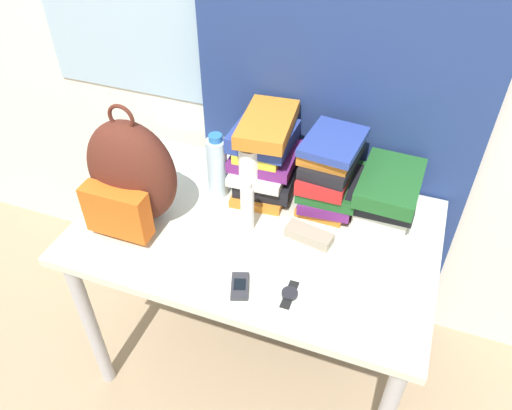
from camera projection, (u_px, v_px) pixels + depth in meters
The scene contains 13 objects.
wall_back at pixel (303, 22), 1.60m from camera, with size 6.00×0.06×2.50m.
curtain_blue at pixel (344, 35), 1.53m from camera, with size 0.98×0.04×2.50m.
desk at pixel (256, 249), 1.69m from camera, with size 1.16×0.72×0.74m.
backpack at pixel (131, 176), 1.55m from camera, with size 0.30×0.24×0.42m.
book_stack_left at pixel (265, 155), 1.70m from camera, with size 0.23×0.29×0.29m.
book_stack_center at pixel (330, 172), 1.64m from camera, with size 0.20×0.27×0.26m.
book_stack_right at pixel (386, 193), 1.62m from camera, with size 0.22×0.28×0.16m.
water_bottle at pixel (217, 166), 1.69m from camera, with size 0.07×0.07×0.24m.
sports_bottle at pixel (250, 174), 1.66m from camera, with size 0.07×0.07×0.24m.
sunscreen_bottle at pixel (247, 207), 1.57m from camera, with size 0.04×0.04×0.19m.
cell_phone at pixel (240, 286), 1.43m from camera, with size 0.08×0.11×0.02m.
sunglasses_case at pixel (309, 235), 1.57m from camera, with size 0.16×0.08×0.04m.
wristwatch at pixel (290, 294), 1.41m from camera, with size 0.05×0.10×0.01m.
Camera 1 is at (0.41, -0.74, 1.86)m, focal length 35.00 mm.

